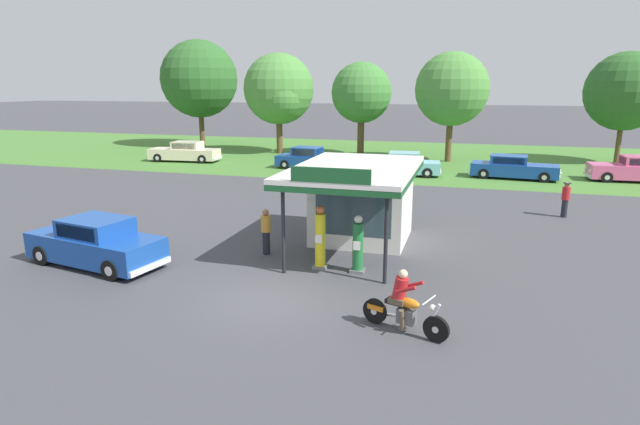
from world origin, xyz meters
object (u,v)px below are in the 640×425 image
(gas_pump_nearside, at_px, (320,240))
(parked_car_back_row_far_right, at_px, (402,165))
(motorcycle_with_rider, at_px, (403,306))
(parked_car_back_row_centre_right, at_px, (310,159))
(parked_car_second_row_spare, at_px, (513,168))
(bystander_strolling_foreground, at_px, (565,199))
(bystander_leaning_by_kiosk, at_px, (266,231))
(gas_pump_offside, at_px, (358,246))
(featured_classic_sedan, at_px, (96,243))
(parked_car_back_row_centre_left, at_px, (185,152))
(parked_car_back_row_right, at_px, (637,170))
(bystander_admiring_sedan, at_px, (359,175))

(gas_pump_nearside, xyz_separation_m, parked_car_back_row_far_right, (0.15, 18.76, -0.28))
(motorcycle_with_rider, height_order, parked_car_back_row_centre_right, motorcycle_with_rider)
(parked_car_second_row_spare, xyz_separation_m, bystander_strolling_foreground, (1.57, -9.87, 0.17))
(parked_car_back_row_centre_right, xyz_separation_m, bystander_leaning_by_kiosk, (4.20, -18.73, 0.17))
(gas_pump_nearside, height_order, motorcycle_with_rider, gas_pump_nearside)
(parked_car_second_row_spare, bearing_deg, parked_car_back_row_centre_right, 179.08)
(gas_pump_offside, xyz_separation_m, featured_classic_sedan, (-8.45, -1.71, -0.12))
(parked_car_back_row_centre_left, relative_size, parked_car_back_row_far_right, 1.06)
(gas_pump_offside, height_order, featured_classic_sedan, gas_pump_offside)
(parked_car_back_row_right, height_order, parked_car_back_row_far_right, parked_car_back_row_right)
(gas_pump_offside, distance_m, parked_car_back_row_right, 24.27)
(parked_car_back_row_far_right, xyz_separation_m, bystander_admiring_sedan, (-1.74, -5.42, 0.12))
(gas_pump_nearside, distance_m, parked_car_second_row_spare, 20.68)
(parked_car_second_row_spare, xyz_separation_m, bystander_admiring_sedan, (-8.71, -6.07, 0.12))
(bystander_strolling_foreground, bearing_deg, bystander_leaning_by_kiosk, -141.61)
(parked_car_second_row_spare, relative_size, bystander_admiring_sedan, 3.64)
(parked_car_second_row_spare, relative_size, parked_car_back_row_far_right, 1.04)
(gas_pump_nearside, xyz_separation_m, motorcycle_with_rider, (3.16, -3.73, -0.31))
(featured_classic_sedan, relative_size, bystander_strolling_foreground, 3.19)
(parked_car_back_row_right, relative_size, parked_car_second_row_spare, 1.01)
(parked_car_back_row_right, bearing_deg, parked_car_back_row_far_right, -173.38)
(gas_pump_nearside, distance_m, motorcycle_with_rider, 4.89)
(gas_pump_nearside, height_order, parked_car_back_row_right, gas_pump_nearside)
(motorcycle_with_rider, distance_m, parked_car_back_row_centre_left, 31.34)
(parked_car_back_row_centre_left, distance_m, parked_car_back_row_far_right, 17.09)
(gas_pump_nearside, relative_size, parked_car_back_row_right, 0.37)
(bystander_strolling_foreground, bearing_deg, featured_classic_sedan, -144.70)
(parked_car_back_row_centre_right, xyz_separation_m, parked_car_back_row_centre_left, (-10.43, 0.76, 0.02))
(gas_pump_nearside, height_order, bystander_leaning_by_kiosk, gas_pump_nearside)
(parked_car_back_row_centre_left, height_order, bystander_leaning_by_kiosk, bystander_leaning_by_kiosk)
(bystander_leaning_by_kiosk, bearing_deg, parked_car_back_row_centre_left, 126.90)
(motorcycle_with_rider, relative_size, bystander_strolling_foreground, 1.37)
(parked_car_back_row_centre_right, bearing_deg, parked_car_back_row_right, 2.16)
(parked_car_back_row_far_right, distance_m, bystander_leaning_by_kiosk, 18.03)
(gas_pump_offside, distance_m, parked_car_back_row_far_right, 18.80)
(featured_classic_sedan, distance_m, parked_car_second_row_spare, 25.52)
(bystander_strolling_foreground, bearing_deg, gas_pump_nearside, -132.29)
(gas_pump_offside, bearing_deg, parked_car_back_row_centre_left, 131.61)
(parked_car_back_row_right, bearing_deg, featured_classic_sedan, -134.29)
(bystander_leaning_by_kiosk, bearing_deg, bystander_admiring_sedan, 87.06)
(parked_car_back_row_centre_right, height_order, parked_car_back_row_far_right, parked_car_back_row_centre_right)
(parked_car_back_row_far_right, bearing_deg, parked_car_back_row_right, 6.62)
(gas_pump_offside, distance_m, bystander_leaning_by_kiosk, 3.59)
(motorcycle_with_rider, relative_size, parked_car_back_row_far_right, 0.41)
(parked_car_back_row_far_right, height_order, bystander_strolling_foreground, bystander_strolling_foreground)
(parked_car_second_row_spare, bearing_deg, parked_car_back_row_far_right, -174.69)
(parked_car_back_row_centre_left, xyz_separation_m, parked_car_back_row_far_right, (17.01, -1.62, -0.02))
(gas_pump_nearside, xyz_separation_m, parked_car_second_row_spare, (7.12, 19.41, -0.28))
(gas_pump_nearside, relative_size, gas_pump_offside, 1.12)
(parked_car_back_row_far_right, bearing_deg, bystander_strolling_foreground, -47.21)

